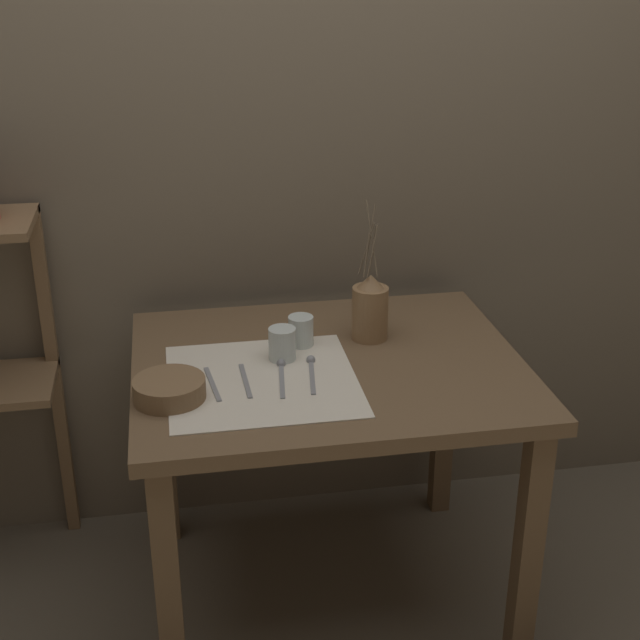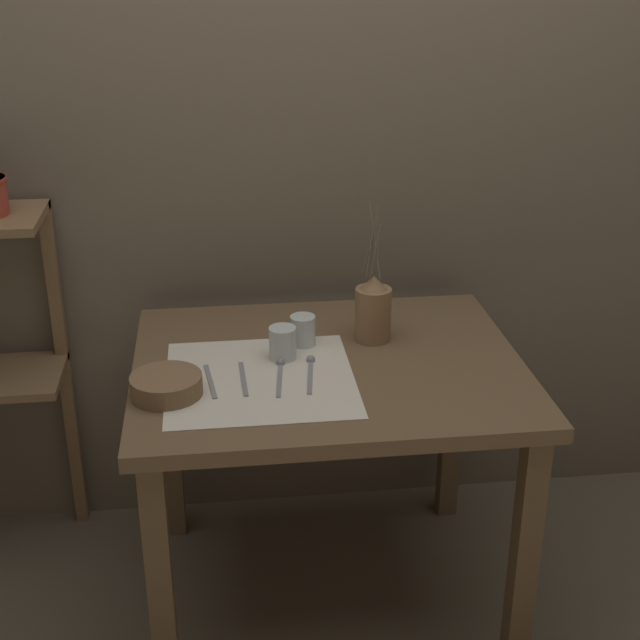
{
  "view_description": "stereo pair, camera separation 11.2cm",
  "coord_description": "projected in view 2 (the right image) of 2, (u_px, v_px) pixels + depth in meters",
  "views": [
    {
      "loc": [
        -0.39,
        -2.07,
        1.8
      ],
      "look_at": [
        -0.02,
        0.0,
        0.88
      ],
      "focal_mm": 50.0,
      "sensor_mm": 36.0,
      "label": 1
    },
    {
      "loc": [
        -0.28,
        -2.09,
        1.8
      ],
      "look_at": [
        -0.02,
        0.0,
        0.88
      ],
      "focal_mm": 50.0,
      "sensor_mm": 36.0,
      "label": 2
    }
  ],
  "objects": [
    {
      "name": "ground_plane",
      "position": [
        327.0,
        591.0,
        2.65
      ],
      "size": [
        12.0,
        12.0,
        0.0
      ],
      "primitive_type": "plane",
      "color": "brown"
    },
    {
      "name": "glass_tumbler_far",
      "position": [
        303.0,
        330.0,
        2.42
      ],
      "size": [
        0.07,
        0.07,
        0.08
      ],
      "color": "silver",
      "rests_on": "wooden_table"
    },
    {
      "name": "knife_center",
      "position": [
        210.0,
        381.0,
        2.23
      ],
      "size": [
        0.03,
        0.19,
        0.0
      ],
      "color": "gray",
      "rests_on": "wooden_table"
    },
    {
      "name": "wooden_table",
      "position": [
        328.0,
        398.0,
        2.39
      ],
      "size": [
        1.02,
        0.83,
        0.76
      ],
      "color": "brown",
      "rests_on": "ground_plane"
    },
    {
      "name": "wooden_bowl",
      "position": [
        166.0,
        386.0,
        2.16
      ],
      "size": [
        0.18,
        0.18,
        0.05
      ],
      "color": "brown",
      "rests_on": "wooden_table"
    },
    {
      "name": "spoon_outer",
      "position": [
        280.0,
        369.0,
        2.29
      ],
      "size": [
        0.04,
        0.2,
        0.02
      ],
      "color": "gray",
      "rests_on": "wooden_table"
    },
    {
      "name": "fork_inner",
      "position": [
        243.0,
        379.0,
        2.24
      ],
      "size": [
        0.02,
        0.19,
        0.0
      ],
      "color": "gray",
      "rests_on": "wooden_table"
    },
    {
      "name": "stone_wall_back",
      "position": [
        306.0,
        153.0,
        2.65
      ],
      "size": [
        7.0,
        0.06,
        2.4
      ],
      "color": "#6B5E4C",
      "rests_on": "ground_plane"
    },
    {
      "name": "spoon_inner",
      "position": [
        311.0,
        366.0,
        2.3
      ],
      "size": [
        0.04,
        0.2,
        0.02
      ],
      "color": "gray",
      "rests_on": "wooden_table"
    },
    {
      "name": "glass_tumbler_near",
      "position": [
        283.0,
        343.0,
        2.34
      ],
      "size": [
        0.07,
        0.07,
        0.09
      ],
      "color": "silver",
      "rests_on": "wooden_table"
    },
    {
      "name": "linen_cloth",
      "position": [
        260.0,
        379.0,
        2.25
      ],
      "size": [
        0.47,
        0.47,
        0.0
      ],
      "color": "beige",
      "rests_on": "wooden_table"
    },
    {
      "name": "pitcher_with_flowers",
      "position": [
        373.0,
        310.0,
        2.44
      ],
      "size": [
        0.1,
        0.1,
        0.39
      ],
      "color": "olive",
      "rests_on": "wooden_table"
    }
  ]
}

